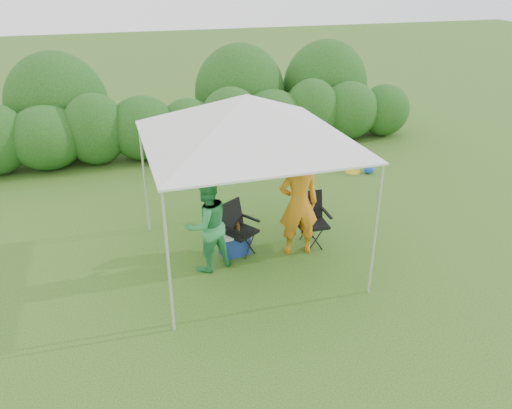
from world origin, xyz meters
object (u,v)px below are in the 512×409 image
object	(u,v)px
man	(299,204)
canopy	(247,118)
chair_left	(237,225)
chair_right	(310,216)
woman	(207,225)
cooler	(234,243)

from	to	relation	value
man	canopy	bearing A→B (deg)	4.54
chair_left	chair_right	bearing A→B (deg)	-36.83
chair_right	man	distance (m)	0.57
canopy	man	distance (m)	1.77
man	woman	bearing A→B (deg)	9.00
woman	chair_right	bearing A→B (deg)	170.09
canopy	man	world-z (taller)	canopy
canopy	woman	distance (m)	1.81
canopy	chair_right	bearing A→B (deg)	9.31
chair_right	chair_left	bearing A→B (deg)	178.61
canopy	cooler	distance (m)	2.27
chair_right	chair_left	size ratio (longest dim) A/B	1.04
chair_left	man	world-z (taller)	man
chair_left	canopy	bearing A→B (deg)	-102.35
chair_right	man	bearing A→B (deg)	-140.90
cooler	canopy	bearing A→B (deg)	-62.38
man	chair_left	bearing A→B (deg)	-11.46
woman	cooler	distance (m)	0.85
cooler	chair_left	bearing A→B (deg)	38.73
chair_right	woman	distance (m)	1.96
chair_left	man	bearing A→B (deg)	-51.78
chair_left	woman	bearing A→B (deg)	-179.80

